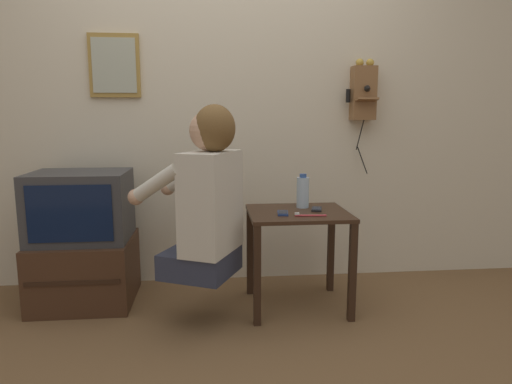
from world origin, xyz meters
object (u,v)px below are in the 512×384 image
at_px(wall_phone_antique, 363,92).
at_px(water_bottle, 303,192).
at_px(framed_picture, 114,65).
at_px(cell_phone_spare, 317,209).
at_px(television, 81,206).
at_px(person, 207,196).
at_px(cell_phone_held, 283,213).
at_px(toothbrush, 308,215).

relative_size(wall_phone_antique, water_bottle, 3.73).
relative_size(framed_picture, cell_phone_spare, 3.00).
height_order(television, cell_phone_spare, television).
bearing_deg(wall_phone_antique, cell_phone_spare, -132.54).
xyz_separation_m(person, television, (-0.77, 0.38, -0.12)).
distance_m(cell_phone_held, cell_phone_spare, 0.24).
bearing_deg(water_bottle, framed_picture, 160.96).
bearing_deg(television, cell_phone_spare, -7.01).
distance_m(water_bottle, toothbrush, 0.27).
distance_m(person, toothbrush, 0.59).
distance_m(person, cell_phone_held, 0.47).
distance_m(person, water_bottle, 0.66).
height_order(person, framed_picture, framed_picture).
distance_m(television, cell_phone_held, 1.24).
xyz_separation_m(wall_phone_antique, toothbrush, (-0.50, -0.62, -0.72)).
xyz_separation_m(person, wall_phone_antique, (1.07, 0.66, 0.59)).
height_order(television, water_bottle, television).
bearing_deg(toothbrush, cell_phone_spare, -23.52).
relative_size(framed_picture, water_bottle, 1.94).
bearing_deg(television, wall_phone_antique, 8.56).
bearing_deg(water_bottle, toothbrush, -94.28).
distance_m(cell_phone_spare, toothbrush, 0.19).
distance_m(cell_phone_spare, water_bottle, 0.15).
relative_size(television, framed_picture, 1.41).
relative_size(television, toothbrush, 3.16).
bearing_deg(water_bottle, cell_phone_held, -130.38).
bearing_deg(wall_phone_antique, television, -171.44).
relative_size(person, television, 1.63).
relative_size(cell_phone_spare, water_bottle, 0.64).
bearing_deg(framed_picture, cell_phone_spare, -21.73).
distance_m(framed_picture, cell_phone_held, 1.48).
height_order(framed_picture, cell_phone_spare, framed_picture).
bearing_deg(water_bottle, wall_phone_antique, 36.89).
xyz_separation_m(television, cell_phone_held, (1.21, -0.27, -0.01)).
bearing_deg(water_bottle, cell_phone_spare, -52.99).
xyz_separation_m(water_bottle, toothbrush, (-0.02, -0.26, -0.09)).
xyz_separation_m(wall_phone_antique, cell_phone_held, (-0.64, -0.54, -0.72)).
bearing_deg(person, television, 88.73).
height_order(cell_phone_held, water_bottle, water_bottle).
relative_size(television, wall_phone_antique, 0.73).
relative_size(television, water_bottle, 2.73).
bearing_deg(person, framed_picture, 65.16).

